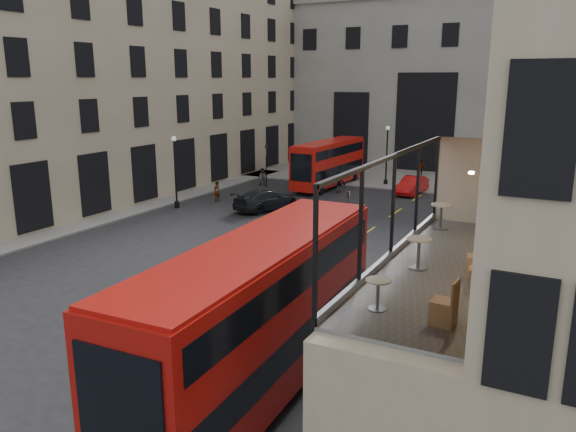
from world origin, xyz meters
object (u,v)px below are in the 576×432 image
at_px(street_lamp_b, 387,159).
at_px(cafe_table_near, 378,290).
at_px(street_lamp_a, 176,176).
at_px(car_b, 412,185).
at_px(bus_near, 260,309).
at_px(cafe_chair_c, 477,265).
at_px(traffic_light_near, 347,217).
at_px(cafe_table_far, 441,213).
at_px(cyclist, 279,236).
at_px(cafe_chair_b, 479,276).
at_px(cafe_table_mid, 419,249).
at_px(bicycle, 294,268).
at_px(pedestrian_c, 420,168).
at_px(bus_far, 329,161).
at_px(pedestrian_a, 263,177).
at_px(pedestrian_e, 217,191).
at_px(pedestrian_d, 451,193).
at_px(traffic_light_far, 266,160).
at_px(pedestrian_b, 339,182).
at_px(car_a, 295,220).
at_px(car_c, 266,200).
at_px(cafe_chair_a, 444,311).

relative_size(street_lamp_b, cafe_table_near, 7.83).
bearing_deg(street_lamp_a, car_b, 43.04).
bearing_deg(bus_near, street_lamp_b, 101.86).
bearing_deg(cafe_table_near, cafe_chair_c, 64.55).
relative_size(traffic_light_near, street_lamp_a, 0.71).
bearing_deg(cafe_table_far, cyclist, 142.35).
distance_m(cyclist, cafe_chair_b, 18.37).
xyz_separation_m(bus_near, car_b, (-4.17, 32.18, -1.99)).
distance_m(traffic_light_near, cafe_table_mid, 14.59).
height_order(bus_near, cafe_table_far, cafe_table_far).
height_order(bus_near, bicycle, bus_near).
relative_size(cyclist, cafe_table_mid, 2.29).
bearing_deg(cafe_chair_b, cyclist, 133.84).
bearing_deg(pedestrian_c, cafe_table_near, 72.57).
bearing_deg(bus_far, traffic_light_near, -63.86).
bearing_deg(pedestrian_a, cyclist, -77.17).
distance_m(cafe_table_mid, cafe_chair_c, 1.48).
relative_size(street_lamp_a, bus_far, 0.52).
xyz_separation_m(pedestrian_e, cafe_chair_b, (23.13, -22.39, 4.05)).
bearing_deg(pedestrian_d, bus_near, 174.94).
bearing_deg(cyclist, cafe_table_mid, -134.00).
relative_size(street_lamp_b, cafe_table_mid, 6.47).
xyz_separation_m(traffic_light_far, pedestrian_b, (6.55, 0.88, -1.54)).
distance_m(street_lamp_b, car_b, 4.53).
relative_size(cafe_chair_b, cafe_chair_c, 0.87).
distance_m(car_a, car_c, 6.66).
bearing_deg(cafe_chair_c, pedestrian_a, 128.42).
xyz_separation_m(pedestrian_b, cafe_table_far, (13.96, -25.15, 4.27)).
distance_m(pedestrian_b, pedestrian_e, 10.49).
xyz_separation_m(pedestrian_c, cafe_chair_c, (11.77, -40.41, 4.05)).
relative_size(street_lamp_b, cafe_chair_a, 5.52).
relative_size(bus_far, car_c, 1.96).
xyz_separation_m(car_b, pedestrian_b, (-5.62, -2.35, 0.16)).
bearing_deg(street_lamp_b, cafe_table_near, -72.53).
height_order(street_lamp_b, bicycle, street_lamp_b).
bearing_deg(car_c, bus_far, -73.28).
bearing_deg(car_a, cafe_table_far, -67.52).
bearing_deg(pedestrian_e, bus_far, 162.38).
bearing_deg(street_lamp_a, pedestrian_a, 83.70).
bearing_deg(cafe_chair_c, pedestrian_e, 136.72).
bearing_deg(car_a, cafe_table_mid, -75.06).
bearing_deg(pedestrian_c, pedestrian_a, 13.87).
bearing_deg(cafe_table_mid, cafe_chair_c, 5.66).
relative_size(car_c, cafe_chair_b, 6.23).
height_order(pedestrian_d, cafe_chair_a, cafe_chair_a).
bearing_deg(pedestrian_c, car_b, 69.60).
relative_size(street_lamp_b, pedestrian_b, 3.02).
bearing_deg(car_c, cafe_chair_a, 145.74).
xyz_separation_m(street_lamp_b, pedestrian_b, (-2.45, -5.12, -1.51)).
xyz_separation_m(pedestrian_d, cafe_chair_a, (6.34, -32.16, 4.00)).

